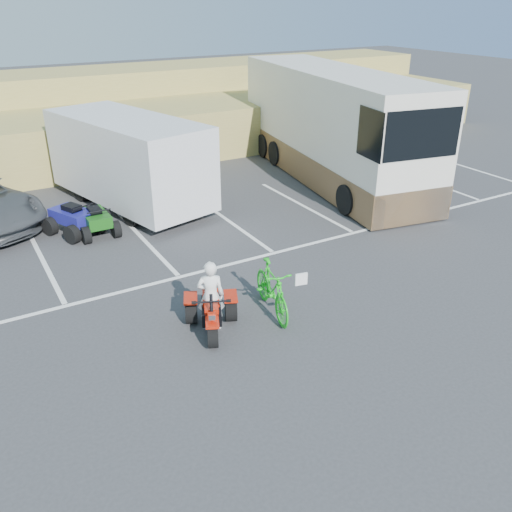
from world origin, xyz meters
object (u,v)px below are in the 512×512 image
rider (211,296)px  rv_motorhome (331,133)px  green_dirt_bike (272,289)px  quad_atv_green (98,234)px  cargo_trailer (129,159)px  quad_atv_blue (76,234)px  red_trike_atv (212,331)px

rider → rv_motorhome: rv_motorhome is taller
rv_motorhome → green_dirt_bike: bearing=-124.3°
rider → quad_atv_green: (-0.74, 5.96, -0.75)m
rider → rv_motorhome: bearing=-115.6°
rider → cargo_trailer: 7.93m
rider → green_dirt_bike: (1.37, -0.12, -0.18)m
rv_motorhome → quad_atv_blue: rv_motorhome is taller
red_trike_atv → rider: 0.77m
quad_atv_green → red_trike_atv: bearing=-84.3°
red_trike_atv → cargo_trailer: (1.01, 7.97, 1.52)m
red_trike_atv → rv_motorhome: rv_motorhome is taller
quad_atv_blue → rv_motorhome: bearing=-19.8°
quad_atv_green → rider: bearing=-83.6°
rider → green_dirt_bike: size_ratio=0.79×
cargo_trailer → rider: bearing=-111.2°
rider → green_dirt_bike: 1.39m
quad_atv_blue → cargo_trailer: bearing=9.8°
quad_atv_blue → quad_atv_green: quad_atv_blue is taller
rider → cargo_trailer: bearing=-73.0°
green_dirt_bike → rider: bearing=-173.2°
green_dirt_bike → quad_atv_blue: bearing=123.9°
quad_atv_blue → green_dirt_bike: bearing=-92.1°
quad_atv_blue → red_trike_atv: bearing=-103.8°
red_trike_atv → cargo_trailer: bearing=106.7°
rider → quad_atv_blue: 6.50m
red_trike_atv → quad_atv_blue: bearing=124.5°
green_dirt_bike → quad_atv_green: size_ratio=1.37×
rider → quad_atv_blue: size_ratio=1.00×
cargo_trailer → rv_motorhome: size_ratio=0.59×
green_dirt_bike → cargo_trailer: cargo_trailer is taller
green_dirt_bike → cargo_trailer: bearing=104.6°
red_trike_atv → quad_atv_green: red_trike_atv is taller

